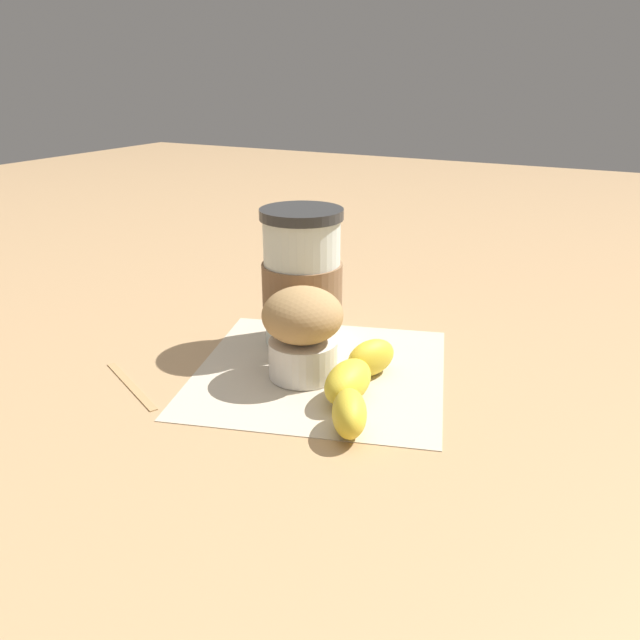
# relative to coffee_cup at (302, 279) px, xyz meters

# --- Properties ---
(ground_plane) EXTENTS (3.00, 3.00, 0.00)m
(ground_plane) POSITION_rel_coffee_cup_xyz_m (0.05, -0.05, -0.07)
(ground_plane) COLOR tan
(paper_napkin) EXTENTS (0.29, 0.29, 0.00)m
(paper_napkin) POSITION_rel_coffee_cup_xyz_m (0.05, -0.05, -0.07)
(paper_napkin) COLOR beige
(paper_napkin) RESTS_ON ground_plane
(coffee_cup) EXTENTS (0.08, 0.08, 0.14)m
(coffee_cup) POSITION_rel_coffee_cup_xyz_m (0.00, 0.00, 0.00)
(coffee_cup) COLOR silver
(coffee_cup) RESTS_ON paper_napkin
(muffin) EXTENTS (0.07, 0.07, 0.09)m
(muffin) POSITION_rel_coffee_cup_xyz_m (0.04, -0.07, -0.02)
(muffin) COLOR white
(muffin) RESTS_ON paper_napkin
(banana) EXTENTS (0.07, 0.16, 0.03)m
(banana) POSITION_rel_coffee_cup_xyz_m (0.10, -0.09, -0.05)
(banana) COLOR yellow
(banana) RESTS_ON paper_napkin
(wooden_stirrer) EXTENTS (0.10, 0.06, 0.00)m
(wooden_stirrer) POSITION_rel_coffee_cup_xyz_m (-0.09, -0.16, -0.07)
(wooden_stirrer) COLOR tan
(wooden_stirrer) RESTS_ON ground_plane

